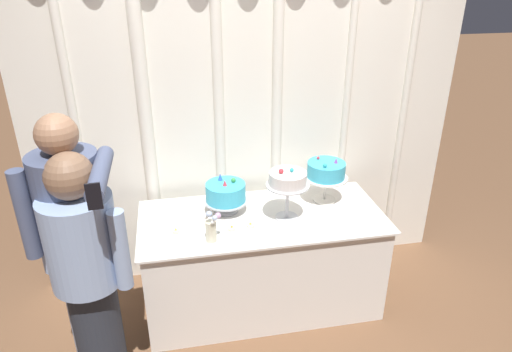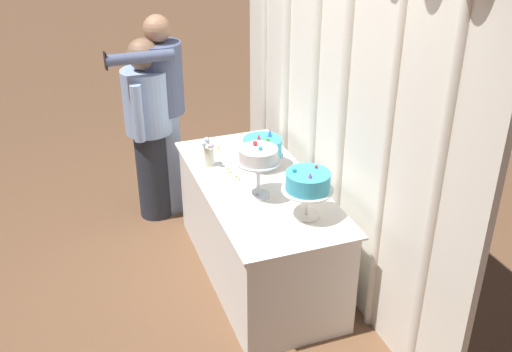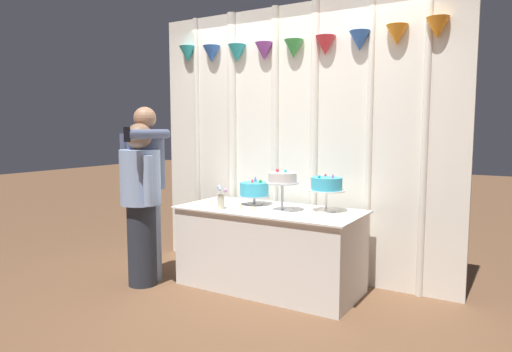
{
  "view_description": "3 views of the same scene",
  "coord_description": "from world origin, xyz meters",
  "px_view_note": "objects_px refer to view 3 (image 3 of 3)",
  "views": [
    {
      "loc": [
        -0.55,
        -2.52,
        2.3
      ],
      "look_at": [
        -0.03,
        0.15,
        1.01
      ],
      "focal_mm": 32.13,
      "sensor_mm": 36.0,
      "label": 1
    },
    {
      "loc": [
        3.33,
        -1.11,
        2.67
      ],
      "look_at": [
        0.13,
        0.04,
        0.86
      ],
      "focal_mm": 42.45,
      "sensor_mm": 36.0,
      "label": 2
    },
    {
      "loc": [
        1.97,
        -3.41,
        1.45
      ],
      "look_at": [
        -0.11,
        0.04,
        1.02
      ],
      "focal_mm": 32.04,
      "sensor_mm": 36.0,
      "label": 3
    }
  ],
  "objects_px": {
    "guest_man_dark_suit": "(141,199)",
    "flower_vase": "(221,199)",
    "tealight_near_left": "(240,208)",
    "cake_display_rightmost": "(327,185)",
    "cake_display_leftmost": "(254,190)",
    "tealight_far_left": "(210,204)",
    "tealight_near_right": "(253,209)",
    "guest_girl_blue_dress": "(146,186)",
    "cake_display_center": "(282,180)",
    "cake_table": "(269,248)"
  },
  "relations": [
    {
      "from": "cake_display_rightmost",
      "to": "cake_display_center",
      "type": "bearing_deg",
      "value": -149.7
    },
    {
      "from": "cake_display_center",
      "to": "guest_girl_blue_dress",
      "type": "height_order",
      "value": "guest_girl_blue_dress"
    },
    {
      "from": "cake_display_center",
      "to": "flower_vase",
      "type": "height_order",
      "value": "cake_display_center"
    },
    {
      "from": "tealight_far_left",
      "to": "tealight_near_left",
      "type": "xyz_separation_m",
      "value": [
        0.35,
        -0.03,
        -0.0
      ]
    },
    {
      "from": "cake_table",
      "to": "tealight_near_left",
      "type": "height_order",
      "value": "tealight_near_left"
    },
    {
      "from": "cake_display_leftmost",
      "to": "cake_display_center",
      "type": "xyz_separation_m",
      "value": [
        0.39,
        -0.17,
        0.13
      ]
    },
    {
      "from": "cake_display_leftmost",
      "to": "guest_girl_blue_dress",
      "type": "xyz_separation_m",
      "value": [
        -0.87,
        -0.52,
        0.03
      ]
    },
    {
      "from": "guest_girl_blue_dress",
      "to": "cake_display_leftmost",
      "type": "bearing_deg",
      "value": 30.75
    },
    {
      "from": "cake_display_rightmost",
      "to": "guest_girl_blue_dress",
      "type": "xyz_separation_m",
      "value": [
        -1.59,
        -0.54,
        -0.05
      ]
    },
    {
      "from": "flower_vase",
      "to": "tealight_near_right",
      "type": "height_order",
      "value": "flower_vase"
    },
    {
      "from": "flower_vase",
      "to": "guest_man_dark_suit",
      "type": "height_order",
      "value": "guest_man_dark_suit"
    },
    {
      "from": "cake_table",
      "to": "cake_display_center",
      "type": "relative_size",
      "value": 4.47
    },
    {
      "from": "tealight_near_right",
      "to": "guest_girl_blue_dress",
      "type": "xyz_separation_m",
      "value": [
        -1.0,
        -0.28,
        0.16
      ]
    },
    {
      "from": "cake_display_center",
      "to": "guest_man_dark_suit",
      "type": "xyz_separation_m",
      "value": [
        -1.21,
        -0.47,
        -0.2
      ]
    },
    {
      "from": "cake_display_leftmost",
      "to": "flower_vase",
      "type": "height_order",
      "value": "cake_display_leftmost"
    },
    {
      "from": "cake_table",
      "to": "cake_display_rightmost",
      "type": "bearing_deg",
      "value": 15.93
    },
    {
      "from": "cake_table",
      "to": "cake_display_rightmost",
      "type": "distance_m",
      "value": 0.78
    },
    {
      "from": "cake_display_rightmost",
      "to": "tealight_far_left",
      "type": "relative_size",
      "value": 8.44
    },
    {
      "from": "guest_girl_blue_dress",
      "to": "guest_man_dark_suit",
      "type": "bearing_deg",
      "value": -67.25
    },
    {
      "from": "tealight_near_right",
      "to": "cake_display_rightmost",
      "type": "bearing_deg",
      "value": 23.55
    },
    {
      "from": "cake_display_leftmost",
      "to": "tealight_near_right",
      "type": "relative_size",
      "value": 5.83
    },
    {
      "from": "tealight_near_left",
      "to": "tealight_near_right",
      "type": "distance_m",
      "value": 0.13
    },
    {
      "from": "flower_vase",
      "to": "tealight_near_left",
      "type": "distance_m",
      "value": 0.19
    },
    {
      "from": "cake_table",
      "to": "cake_display_leftmost",
      "type": "relative_size",
      "value": 5.58
    },
    {
      "from": "cake_display_rightmost",
      "to": "tealight_near_left",
      "type": "height_order",
      "value": "cake_display_rightmost"
    },
    {
      "from": "cake_table",
      "to": "flower_vase",
      "type": "bearing_deg",
      "value": -147.39
    },
    {
      "from": "tealight_far_left",
      "to": "tealight_near_right",
      "type": "distance_m",
      "value": 0.48
    },
    {
      "from": "cake_display_rightmost",
      "to": "flower_vase",
      "type": "height_order",
      "value": "cake_display_rightmost"
    },
    {
      "from": "tealight_near_left",
      "to": "guest_man_dark_suit",
      "type": "relative_size",
      "value": 0.03
    },
    {
      "from": "cake_display_leftmost",
      "to": "tealight_near_left",
      "type": "bearing_deg",
      "value": -89.34
    },
    {
      "from": "cake_display_leftmost",
      "to": "cake_table",
      "type": "bearing_deg",
      "value": -26.89
    },
    {
      "from": "tealight_far_left",
      "to": "cake_display_rightmost",
      "type": "bearing_deg",
      "value": 12.75
    },
    {
      "from": "cake_table",
      "to": "tealight_near_left",
      "type": "relative_size",
      "value": 34.05
    },
    {
      "from": "cake_display_center",
      "to": "guest_man_dark_suit",
      "type": "relative_size",
      "value": 0.25
    },
    {
      "from": "flower_vase",
      "to": "tealight_near_left",
      "type": "height_order",
      "value": "flower_vase"
    },
    {
      "from": "flower_vase",
      "to": "tealight_near_left",
      "type": "bearing_deg",
      "value": 35.6
    },
    {
      "from": "guest_man_dark_suit",
      "to": "cake_display_leftmost",
      "type": "bearing_deg",
      "value": 38.01
    },
    {
      "from": "cake_display_leftmost",
      "to": "tealight_far_left",
      "type": "distance_m",
      "value": 0.43
    },
    {
      "from": "tealight_near_right",
      "to": "guest_girl_blue_dress",
      "type": "relative_size",
      "value": 0.03
    },
    {
      "from": "cake_display_leftmost",
      "to": "flower_vase",
      "type": "bearing_deg",
      "value": -111.11
    },
    {
      "from": "cake_display_rightmost",
      "to": "tealight_far_left",
      "type": "bearing_deg",
      "value": -167.25
    },
    {
      "from": "tealight_near_left",
      "to": "cake_display_rightmost",
      "type": "bearing_deg",
      "value": 20.98
    },
    {
      "from": "flower_vase",
      "to": "tealight_near_right",
      "type": "distance_m",
      "value": 0.3
    },
    {
      "from": "cake_display_rightmost",
      "to": "tealight_near_left",
      "type": "xyz_separation_m",
      "value": [
        -0.71,
        -0.27,
        -0.22
      ]
    },
    {
      "from": "guest_man_dark_suit",
      "to": "flower_vase",
      "type": "bearing_deg",
      "value": 23.04
    },
    {
      "from": "guest_man_dark_suit",
      "to": "guest_girl_blue_dress",
      "type": "bearing_deg",
      "value": 112.75
    },
    {
      "from": "cake_display_center",
      "to": "guest_girl_blue_dress",
      "type": "xyz_separation_m",
      "value": [
        -1.26,
        -0.35,
        -0.1
      ]
    },
    {
      "from": "tealight_far_left",
      "to": "guest_girl_blue_dress",
      "type": "distance_m",
      "value": 0.62
    },
    {
      "from": "cake_display_rightmost",
      "to": "guest_man_dark_suit",
      "type": "height_order",
      "value": "guest_man_dark_suit"
    },
    {
      "from": "cake_display_rightmost",
      "to": "tealight_near_left",
      "type": "bearing_deg",
      "value": -159.02
    }
  ]
}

